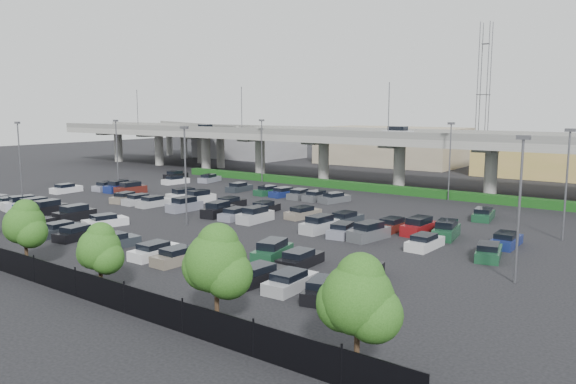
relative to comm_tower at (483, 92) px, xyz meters
The scene contains 9 objects.
ground 75.73m from the comm_tower, 93.09° to the right, with size 280.00×280.00×0.00m, color black.
overpass 43.09m from the comm_tower, 95.67° to the right, with size 150.00×13.00×15.80m.
on_ramp 64.67m from the comm_tower, 151.11° to the right, with size 50.93×30.13×8.80m.
hedge 51.42m from the comm_tower, 94.67° to the right, with size 66.00×1.60×1.10m, color #123C11.
tree_row 101.30m from the comm_tower, 91.88° to the right, with size 65.07×3.66×5.94m.
parked_cars 79.48m from the comm_tower, 93.97° to the right, with size 63.12×41.69×1.67m.
light_poles 73.06m from the comm_tower, 96.44° to the right, with size 66.90×48.38×10.30m.
distant_buildings 18.96m from the comm_tower, 55.50° to the right, with size 138.00×24.00×9.00m.
comm_tower is the anchor object (origin of this frame).
Camera 1 is at (42.87, -47.84, 12.08)m, focal length 35.00 mm.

